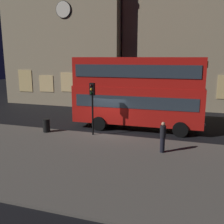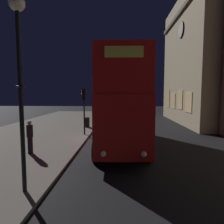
# 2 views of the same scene
# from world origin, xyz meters

# --- Properties ---
(ground_plane) EXTENTS (80.00, 80.00, 0.00)m
(ground_plane) POSITION_xyz_m (0.00, 0.00, 0.00)
(ground_plane) COLOR black
(sidewalk_slab) EXTENTS (44.00, 9.49, 0.12)m
(sidewalk_slab) POSITION_xyz_m (0.00, -5.72, 0.06)
(sidewalk_slab) COLOR #5B564F
(sidewalk_slab) RESTS_ON ground
(building_with_clock) EXTENTS (14.02, 7.91, 14.46)m
(building_with_clock) POSITION_xyz_m (-8.88, 12.01, 7.23)
(building_with_clock) COLOR tan
(building_with_clock) RESTS_ON ground
(building_plain_facade) EXTENTS (14.45, 8.74, 18.25)m
(building_plain_facade) POSITION_xyz_m (5.50, 13.97, 9.13)
(building_plain_facade) COLOR tan
(building_plain_facade) RESTS_ON ground
(double_decker_bus) EXTENTS (10.01, 3.14, 5.52)m
(double_decker_bus) POSITION_xyz_m (1.82, 1.51, 3.10)
(double_decker_bus) COLOR red
(double_decker_bus) RESTS_ON ground
(traffic_light_near_kerb) EXTENTS (0.34, 0.37, 3.67)m
(traffic_light_near_kerb) POSITION_xyz_m (-0.73, -1.41, 2.77)
(traffic_light_near_kerb) COLOR black
(traffic_light_near_kerb) RESTS_ON sidewalk_slab
(pedestrian) EXTENTS (0.34, 0.34, 1.81)m
(pedestrian) POSITION_xyz_m (4.39, -3.41, 1.06)
(pedestrian) COLOR black
(pedestrian) RESTS_ON sidewalk_slab
(litter_bin) EXTENTS (0.51, 0.51, 0.97)m
(litter_bin) POSITION_xyz_m (-4.24, -1.81, 0.60)
(litter_bin) COLOR black
(litter_bin) RESTS_ON sidewalk_slab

